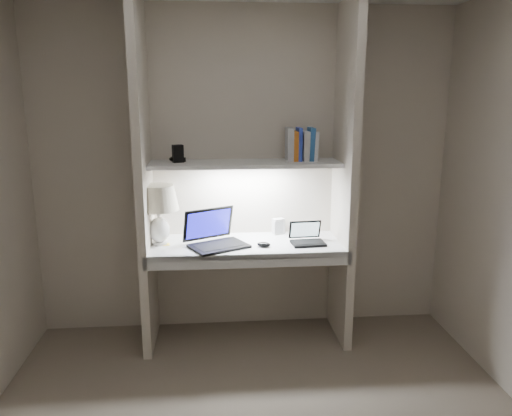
{
  "coord_description": "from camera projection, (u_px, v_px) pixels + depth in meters",
  "views": [
    {
      "loc": [
        -0.23,
        -2.33,
        1.87
      ],
      "look_at": [
        0.06,
        1.05,
        1.08
      ],
      "focal_mm": 35.0,
      "sensor_mm": 36.0,
      "label": 1
    }
  ],
  "objects": [
    {
      "name": "back_wall",
      "position": [
        244.0,
        173.0,
        3.88
      ],
      "size": [
        3.2,
        0.01,
        2.5
      ],
      "primitive_type": "cube",
      "color": "beige",
      "rests_on": "floor"
    },
    {
      "name": "alcove_panel_left",
      "position": [
        144.0,
        181.0,
        3.55
      ],
      "size": [
        0.06,
        0.55,
        2.5
      ],
      "primitive_type": "cube",
      "color": "beige",
      "rests_on": "floor"
    },
    {
      "name": "cable_coil",
      "position": [
        237.0,
        244.0,
        3.67
      ],
      "size": [
        0.11,
        0.11,
        0.01
      ],
      "primitive_type": "torus",
      "rotation": [
        0.0,
        0.0,
        0.03
      ],
      "color": "black",
      "rests_on": "desk"
    },
    {
      "name": "laptop_netbook",
      "position": [
        307.0,
        238.0,
        3.7
      ],
      "size": [
        0.26,
        0.23,
        0.16
      ],
      "rotation": [
        0.0,
        0.0,
        0.08
      ],
      "color": "black",
      "rests_on": "desk"
    },
    {
      "name": "desk",
      "position": [
        246.0,
        245.0,
        3.72
      ],
      "size": [
        1.4,
        0.55,
        0.04
      ],
      "primitive_type": "cube",
      "color": "white",
      "rests_on": "alcove_panel_left"
    },
    {
      "name": "shelf",
      "position": [
        245.0,
        164.0,
        3.68
      ],
      "size": [
        1.4,
        0.36,
        0.03
      ],
      "primitive_type": "cube",
      "color": "silver",
      "rests_on": "back_wall"
    },
    {
      "name": "mouse",
      "position": [
        264.0,
        244.0,
        3.62
      ],
      "size": [
        0.11,
        0.09,
        0.04
      ],
      "primitive_type": "ellipsoid",
      "rotation": [
        0.0,
        0.0,
        -0.35
      ],
      "color": "black",
      "rests_on": "desk"
    },
    {
      "name": "shelf_box",
      "position": [
        178.0,
        154.0,
        3.63
      ],
      "size": [
        0.09,
        0.08,
        0.13
      ],
      "primitive_type": "cube",
      "rotation": [
        0.0,
        0.0,
        0.34
      ],
      "color": "black",
      "rests_on": "shelf"
    },
    {
      "name": "book_row",
      "position": [
        301.0,
        145.0,
        3.72
      ],
      "size": [
        0.23,
        0.16,
        0.25
      ],
      "color": "silver",
      "rests_on": "shelf"
    },
    {
      "name": "shelf_gadget",
      "position": [
        176.0,
        159.0,
        3.65
      ],
      "size": [
        0.11,
        0.09,
        0.04
      ],
      "primitive_type": "ellipsoid",
      "rotation": [
        0.0,
        0.0,
        0.13
      ],
      "color": "black",
      "rests_on": "shelf"
    },
    {
      "name": "speaker",
      "position": [
        278.0,
        226.0,
        3.94
      ],
      "size": [
        0.11,
        0.09,
        0.12
      ],
      "primitive_type": "cube",
      "rotation": [
        0.0,
        0.0,
        0.39
      ],
      "color": "silver",
      "rests_on": "desk"
    },
    {
      "name": "strip_light",
      "position": [
        245.0,
        167.0,
        3.68
      ],
      "size": [
        0.6,
        0.04,
        0.02
      ],
      "primitive_type": "cube",
      "color": "white",
      "rests_on": "shelf"
    },
    {
      "name": "desk_apron",
      "position": [
        249.0,
        261.0,
        3.48
      ],
      "size": [
        1.46,
        0.03,
        0.1
      ],
      "primitive_type": "cube",
      "color": "silver",
      "rests_on": "desk"
    },
    {
      "name": "sticky_note",
      "position": [
        165.0,
        244.0,
        3.67
      ],
      "size": [
        0.07,
        0.07,
        0.0
      ],
      "primitive_type": "cube",
      "rotation": [
        0.0,
        0.0,
        0.12
      ],
      "color": "yellow",
      "rests_on": "desk"
    },
    {
      "name": "table_lamp",
      "position": [
        158.0,
        205.0,
        3.61
      ],
      "size": [
        0.3,
        0.3,
        0.44
      ],
      "color": "white",
      "rests_on": "desk"
    },
    {
      "name": "alcove_panel_right",
      "position": [
        345.0,
        178.0,
        3.67
      ],
      "size": [
        0.06,
        0.55,
        2.5
      ],
      "primitive_type": "cube",
      "color": "beige",
      "rests_on": "floor"
    },
    {
      "name": "laptop_main",
      "position": [
        215.0,
        238.0,
        3.65
      ],
      "size": [
        0.5,
        0.48,
        0.26
      ],
      "rotation": [
        0.0,
        0.0,
        0.47
      ],
      "color": "black",
      "rests_on": "desk"
    }
  ]
}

